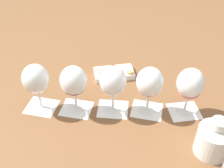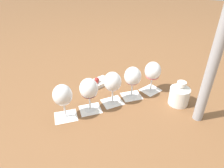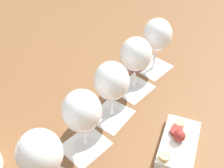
# 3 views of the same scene
# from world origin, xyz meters

# --- Properties ---
(ground_plane) EXTENTS (8.00, 8.00, 0.00)m
(ground_plane) POSITION_xyz_m (0.00, 0.00, 0.00)
(ground_plane) COLOR brown
(tasting_card_0) EXTENTS (0.14, 0.15, 0.00)m
(tasting_card_0) POSITION_xyz_m (-0.17, -0.22, 0.00)
(tasting_card_0) COLOR white
(tasting_card_0) RESTS_ON ground_plane
(tasting_card_1) EXTENTS (0.15, 0.15, 0.00)m
(tasting_card_1) POSITION_xyz_m (-0.08, -0.11, 0.00)
(tasting_card_1) COLOR white
(tasting_card_1) RESTS_ON ground_plane
(tasting_card_2) EXTENTS (0.15, 0.15, 0.00)m
(tasting_card_2) POSITION_xyz_m (0.00, -0.01, 0.00)
(tasting_card_2) COLOR white
(tasting_card_2) RESTS_ON ground_plane
(tasting_card_3) EXTENTS (0.15, 0.15, 0.00)m
(tasting_card_3) POSITION_xyz_m (0.08, 0.11, 0.00)
(tasting_card_3) COLOR white
(tasting_card_3) RESTS_ON ground_plane
(tasting_card_4) EXTENTS (0.15, 0.15, 0.00)m
(tasting_card_4) POSITION_xyz_m (0.17, 0.21, 0.00)
(tasting_card_4) COLOR white
(tasting_card_4) RESTS_ON ground_plane
(wine_glass_0) EXTENTS (0.10, 0.10, 0.19)m
(wine_glass_0) POSITION_xyz_m (-0.17, -0.22, 0.13)
(wine_glass_0) COLOR white
(wine_glass_0) RESTS_ON tasting_card_0
(wine_glass_1) EXTENTS (0.10, 0.10, 0.19)m
(wine_glass_1) POSITION_xyz_m (-0.08, -0.11, 0.13)
(wine_glass_1) COLOR white
(wine_glass_1) RESTS_ON tasting_card_1
(wine_glass_2) EXTENTS (0.10, 0.10, 0.19)m
(wine_glass_2) POSITION_xyz_m (0.00, -0.01, 0.13)
(wine_glass_2) COLOR white
(wine_glass_2) RESTS_ON tasting_card_2
(wine_glass_3) EXTENTS (0.10, 0.10, 0.19)m
(wine_glass_3) POSITION_xyz_m (0.08, 0.11, 0.13)
(wine_glass_3) COLOR white
(wine_glass_3) RESTS_ON tasting_card_3
(wine_glass_4) EXTENTS (0.10, 0.10, 0.19)m
(wine_glass_4) POSITION_xyz_m (0.17, 0.21, 0.13)
(wine_glass_4) COLOR white
(wine_glass_4) RESTS_ON tasting_card_4
(ceramic_vase) EXTENTS (0.11, 0.11, 0.14)m
(ceramic_vase) POSITION_xyz_m (-0.34, -0.15, 0.06)
(ceramic_vase) COLOR white
(ceramic_vase) RESTS_ON ground_plane
(snack_dish) EXTENTS (0.16, 0.19, 0.06)m
(snack_dish) POSITION_xyz_m (0.17, -0.13, 0.02)
(snack_dish) COLOR white
(snack_dish) RESTS_ON ground_plane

